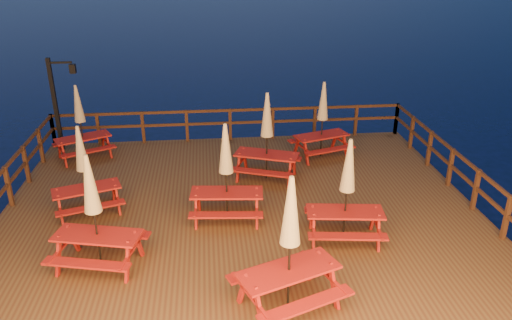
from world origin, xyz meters
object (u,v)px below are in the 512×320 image
object	(u,v)px
picnic_table_0	(226,171)
picnic_table_2	(267,135)
lamp_post	(59,96)
picnic_table_1	(322,119)

from	to	relation	value
picnic_table_0	picnic_table_2	size ratio (longest dim) A/B	0.97
picnic_table_0	lamp_post	bearing A→B (deg)	139.86
picnic_table_0	picnic_table_1	xyz separation A→B (m)	(3.13, 3.65, -0.03)
picnic_table_0	picnic_table_2	xyz separation A→B (m)	(1.23, 2.21, 0.04)
picnic_table_2	picnic_table_0	bearing A→B (deg)	-98.45
lamp_post	picnic_table_1	world-z (taller)	lamp_post
lamp_post	picnic_table_0	world-z (taller)	lamp_post
lamp_post	picnic_table_1	xyz separation A→B (m)	(8.16, -1.46, -0.54)
lamp_post	picnic_table_2	bearing A→B (deg)	-24.84
picnic_table_0	picnic_table_2	distance (m)	2.53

